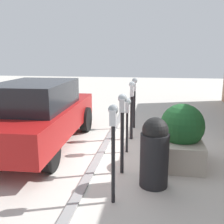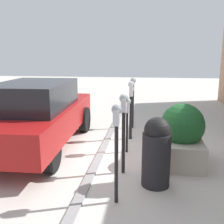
{
  "view_description": "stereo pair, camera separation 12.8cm",
  "coord_description": "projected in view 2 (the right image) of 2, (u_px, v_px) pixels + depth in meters",
  "views": [
    {
      "loc": [
        -5.72,
        -1.06,
        2.24
      ],
      "look_at": [
        0.0,
        -0.15,
        0.95
      ],
      "focal_mm": 42.0,
      "sensor_mm": 36.0,
      "label": 1
    },
    {
      "loc": [
        -5.74,
        -0.93,
        2.24
      ],
      "look_at": [
        0.0,
        -0.15,
        0.95
      ],
      "focal_mm": 42.0,
      "sensor_mm": 36.0,
      "label": 2
    }
  ],
  "objects": [
    {
      "name": "parking_meter_fourth",
      "position": [
        131.0,
        101.0,
        6.86
      ],
      "size": [
        0.19,
        0.16,
        1.55
      ],
      "color": "black",
      "rests_on": "ground_plane"
    },
    {
      "name": "parked_car_front",
      "position": [
        37.0,
        114.0,
        6.3
      ],
      "size": [
        4.5,
        1.92,
        1.61
      ],
      "rotation": [
        0.0,
        0.0,
        0.04
      ],
      "color": "maroon",
      "rests_on": "ground_plane"
    },
    {
      "name": "curb_strip",
      "position": [
        102.0,
        150.0,
        6.17
      ],
      "size": [
        15.32,
        0.16,
        0.04
      ],
      "color": "gray",
      "rests_on": "ground_plane"
    },
    {
      "name": "planter_box",
      "position": [
        182.0,
        136.0,
        5.4
      ],
      "size": [
        1.25,
        0.9,
        1.27
      ],
      "color": "#B2A899",
      "rests_on": "ground_plane"
    },
    {
      "name": "trash_bin",
      "position": [
        156.0,
        152.0,
        4.46
      ],
      "size": [
        0.49,
        0.49,
        1.22
      ],
      "color": "black",
      "rests_on": "ground_plane"
    },
    {
      "name": "parking_meter_farthest",
      "position": [
        133.0,
        93.0,
        7.93
      ],
      "size": [
        0.19,
        0.16,
        1.54
      ],
      "color": "black",
      "rests_on": "ground_plane"
    },
    {
      "name": "parking_meter_middle",
      "position": [
        127.0,
        111.0,
        5.92
      ],
      "size": [
        0.19,
        0.17,
        1.28
      ],
      "color": "black",
      "rests_on": "ground_plane"
    },
    {
      "name": "parking_meter_second",
      "position": [
        124.0,
        118.0,
        4.83
      ],
      "size": [
        0.19,
        0.16,
        1.54
      ],
      "color": "black",
      "rests_on": "ground_plane"
    },
    {
      "name": "ground_plane",
      "position": [
        106.0,
        151.0,
        6.16
      ],
      "size": [
        40.0,
        40.0,
        0.0
      ],
      "primitive_type": "plane",
      "color": "beige"
    },
    {
      "name": "parking_meter_nearest",
      "position": [
        116.0,
        134.0,
        3.81
      ],
      "size": [
        0.18,
        0.15,
        1.54
      ],
      "color": "black",
      "rests_on": "ground_plane"
    }
  ]
}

